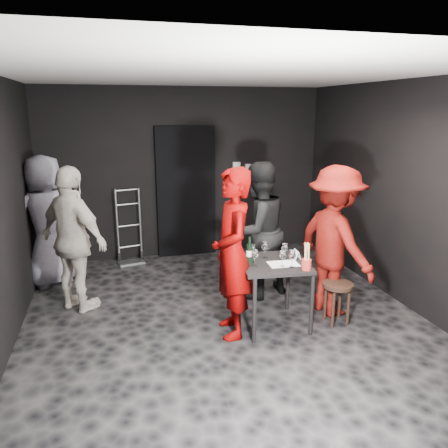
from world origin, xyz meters
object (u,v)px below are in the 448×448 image
object	(u,v)px
tasting_table	(273,270)
woman_black	(258,220)
bystander_cream	(73,229)
wine_bottle	(249,253)
stool	(338,291)
breadstick_cup	(307,257)
man_maroon	(336,229)
bystander_grey	(46,209)
hand_truck	(130,249)
server_red	(233,237)

from	to	relation	value
tasting_table	woman_black	distance (m)	0.91
woman_black	bystander_cream	distance (m)	2.22
tasting_table	wine_bottle	world-z (taller)	wine_bottle
stool	breadstick_cup	distance (m)	0.73
tasting_table	stool	world-z (taller)	tasting_table
stool	man_maroon	bearing A→B (deg)	73.82
tasting_table	bystander_grey	xyz separation A→B (m)	(-2.51, 1.92, 0.41)
stool	woman_black	distance (m)	1.31
bystander_grey	breadstick_cup	world-z (taller)	bystander_grey
bystander_grey	bystander_cream	bearing A→B (deg)	80.13
hand_truck	server_red	world-z (taller)	server_red
stool	wine_bottle	world-z (taller)	wine_bottle
bystander_cream	man_maroon	bearing A→B (deg)	-149.36
bystander_grey	breadstick_cup	size ratio (longest dim) A/B	6.88
tasting_table	stool	bearing A→B (deg)	-9.90
wine_bottle	woman_black	bearing A→B (deg)	65.21
hand_truck	stool	bearing A→B (deg)	-62.39
stool	bystander_cream	xyz separation A→B (m)	(-2.84, 1.11, 0.64)
server_red	woman_black	bearing A→B (deg)	149.88
bystander_cream	hand_truck	bearing A→B (deg)	-67.35
hand_truck	wine_bottle	world-z (taller)	hand_truck
hand_truck	man_maroon	xyz separation A→B (m)	(2.22, -2.40, 0.81)
tasting_table	server_red	xyz separation A→B (m)	(-0.48, -0.05, 0.43)
breadstick_cup	stool	bearing A→B (deg)	20.51
server_red	breadstick_cup	world-z (taller)	server_red
woman_black	wine_bottle	size ratio (longest dim) A/B	6.82
stool	man_maroon	world-z (taller)	man_maroon
wine_bottle	breadstick_cup	bearing A→B (deg)	-33.43
man_maroon	wine_bottle	world-z (taller)	man_maroon
stool	breadstick_cup	size ratio (longest dim) A/B	1.52
man_maroon	bystander_cream	size ratio (longest dim) A/B	1.01
man_maroon	wine_bottle	size ratio (longest dim) A/B	6.92
server_red	man_maroon	xyz separation A→B (m)	(1.29, 0.19, -0.06)
bystander_cream	wine_bottle	xyz separation A→B (m)	(1.84, -0.96, -0.15)
tasting_table	bystander_cream	size ratio (longest dim) A/B	0.37
hand_truck	tasting_table	size ratio (longest dim) A/B	1.56
tasting_table	man_maroon	bearing A→B (deg)	9.74
tasting_table	wine_bottle	distance (m)	0.34
man_maroon	breadstick_cup	distance (m)	0.73
hand_truck	bystander_grey	world-z (taller)	bystander_grey
hand_truck	man_maroon	world-z (taller)	man_maroon
bystander_cream	bystander_grey	bearing A→B (deg)	-20.22
breadstick_cup	man_maroon	bearing A→B (deg)	38.40
stool	wine_bottle	size ratio (longest dim) A/B	1.59
tasting_table	wine_bottle	size ratio (longest dim) A/B	2.54
hand_truck	stool	xyz separation A→B (m)	(2.14, -2.67, 0.16)
hand_truck	woman_black	size ratio (longest dim) A/B	0.58
stool	bystander_cream	bearing A→B (deg)	158.66
bystander_cream	woman_black	bearing A→B (deg)	-137.21
hand_truck	tasting_table	distance (m)	2.94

